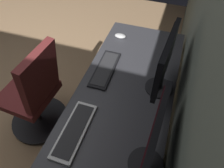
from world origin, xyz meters
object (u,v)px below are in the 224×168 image
at_px(monitor_primary, 151,146).
at_px(monitor_secondary, 165,63).
at_px(office_chair, 35,96).
at_px(mouse_spare, 120,36).
at_px(keyboard_spare, 74,130).
at_px(keyboard_main, 105,69).

bearing_deg(monitor_primary, monitor_secondary, -177.20).
xyz_separation_m(monitor_primary, office_chair, (-0.39, -1.03, -0.51)).
bearing_deg(mouse_spare, keyboard_spare, 0.76).
xyz_separation_m(keyboard_main, office_chair, (0.24, -0.57, -0.28)).
bearing_deg(monitor_primary, keyboard_main, -144.00).
relative_size(keyboard_main, office_chair, 0.44).
distance_m(monitor_secondary, keyboard_spare, 0.71).
height_order(mouse_spare, office_chair, office_chair).
xyz_separation_m(keyboard_spare, mouse_spare, (-1.02, -0.01, 0.01)).
bearing_deg(keyboard_main, office_chair, -66.83).
distance_m(mouse_spare, office_chair, 0.94).
height_order(monitor_primary, monitor_secondary, monitor_secondary).
bearing_deg(keyboard_main, monitor_primary, 36.00).
height_order(monitor_secondary, keyboard_spare, monitor_secondary).
bearing_deg(keyboard_main, mouse_spare, -178.42).
bearing_deg(office_chair, keyboard_spare, 60.40).
relative_size(keyboard_main, mouse_spare, 4.06).
bearing_deg(mouse_spare, monitor_primary, 23.60).
bearing_deg(monitor_primary, office_chair, -110.71).
bearing_deg(keyboard_spare, monitor_primary, 81.92).
xyz_separation_m(monitor_primary, keyboard_main, (-0.63, -0.46, -0.23)).
height_order(monitor_primary, mouse_spare, monitor_primary).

